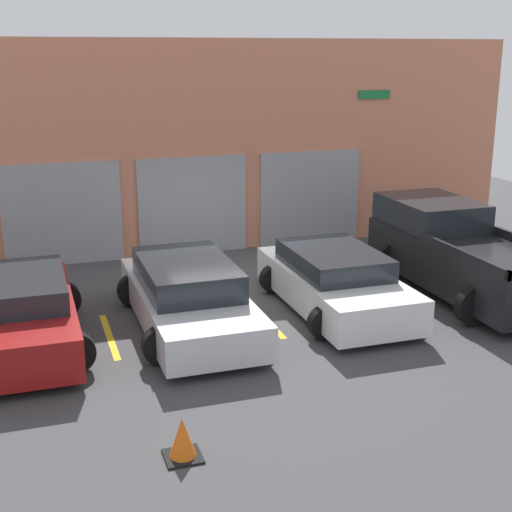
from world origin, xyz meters
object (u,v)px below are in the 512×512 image
Objects in this scene: van_right at (21,314)px; traffic_cone at (182,440)px; pickup_truck at (458,253)px; sedan_white at (335,281)px; sedan_side at (188,296)px.

van_right is 7.67× the size of traffic_cone.
pickup_truck is 8.35m from traffic_cone.
pickup_truck reaches higher than van_right.
pickup_truck reaches higher than traffic_cone.
van_right is (-5.88, -0.00, 0.03)m from sedan_white.
sedan_white is 5.91m from traffic_cone.
traffic_cone is at bearing -146.85° from pickup_truck.
pickup_truck is 9.29× the size of traffic_cone.
sedan_side is (-5.88, -0.23, -0.24)m from pickup_truck.
sedan_white is at bearing 0.02° from van_right.
van_right is 4.71m from traffic_cone.
pickup_truck is 2.96m from sedan_white.
sedan_white is at bearing -175.33° from pickup_truck.
sedan_white is (-2.94, -0.24, -0.26)m from pickup_truck.
sedan_side is at bearing 179.84° from sedan_white.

